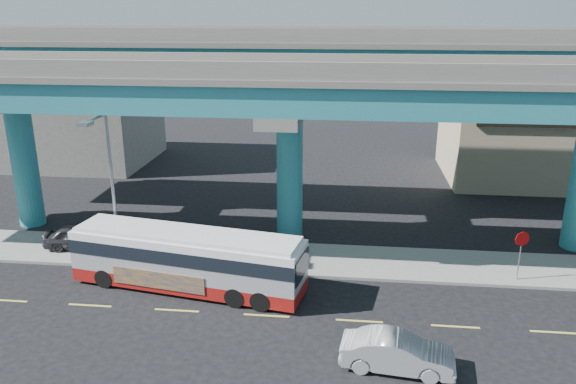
# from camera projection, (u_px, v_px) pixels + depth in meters

# --- Properties ---
(ground) EXTENTS (120.00, 120.00, 0.00)m
(ground) POSITION_uv_depth(u_px,v_px,m) (267.00, 312.00, 24.59)
(ground) COLOR black
(ground) RESTS_ON ground
(sidewalk) EXTENTS (70.00, 4.00, 0.15)m
(sidewalk) POSITION_uv_depth(u_px,v_px,m) (282.00, 258.00, 29.77)
(sidewalk) COLOR gray
(sidewalk) RESTS_ON ground
(lane_markings) EXTENTS (58.00, 0.12, 0.01)m
(lane_markings) POSITION_uv_depth(u_px,v_px,m) (266.00, 316.00, 24.31)
(lane_markings) COLOR #D8C64C
(lane_markings) RESTS_ON ground
(viaduct) EXTENTS (52.00, 12.40, 11.70)m
(viaduct) POSITION_uv_depth(u_px,v_px,m) (290.00, 78.00, 30.38)
(viaduct) COLOR teal
(viaduct) RESTS_ON ground
(building_beige) EXTENTS (14.00, 10.23, 7.00)m
(building_beige) POSITION_uv_depth(u_px,v_px,m) (540.00, 134.00, 43.34)
(building_beige) COLOR tan
(building_beige) RESTS_ON ground
(building_concrete) EXTENTS (12.00, 10.00, 9.00)m
(building_concrete) POSITION_uv_depth(u_px,v_px,m) (77.00, 110.00, 48.01)
(building_concrete) COLOR gray
(building_concrete) RESTS_ON ground
(transit_bus) EXTENTS (11.40, 4.31, 2.86)m
(transit_bus) POSITION_uv_depth(u_px,v_px,m) (188.00, 258.00, 26.27)
(transit_bus) COLOR maroon
(transit_bus) RESTS_ON ground
(sedan) EXTENTS (2.41, 4.49, 1.37)m
(sedan) POSITION_uv_depth(u_px,v_px,m) (397.00, 353.00, 20.50)
(sedan) COLOR #A3A3A8
(sedan) RESTS_ON ground
(parked_car) EXTENTS (2.77, 4.24, 1.27)m
(parked_car) POSITION_uv_depth(u_px,v_px,m) (80.00, 237.00, 30.77)
(parked_car) COLOR #2F2F34
(parked_car) RESTS_ON sidewalk
(street_lamp) EXTENTS (0.50, 2.58, 7.94)m
(street_lamp) POSITION_uv_depth(u_px,v_px,m) (106.00, 169.00, 27.08)
(street_lamp) COLOR gray
(street_lamp) RESTS_ON sidewalk
(stop_sign) EXTENTS (0.73, 0.24, 2.50)m
(stop_sign) POSITION_uv_depth(u_px,v_px,m) (521.00, 245.00, 26.71)
(stop_sign) COLOR gray
(stop_sign) RESTS_ON sidewalk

